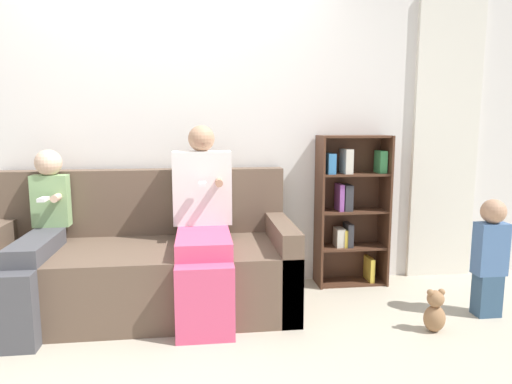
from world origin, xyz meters
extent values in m
plane|color=#B2A893|center=(0.00, 0.00, 0.00)|extent=(14.00, 14.00, 0.00)
cube|color=silver|center=(0.00, 1.02, 1.27)|extent=(10.00, 0.06, 2.55)
cube|color=silver|center=(2.29, 0.97, 1.16)|extent=(0.56, 0.04, 2.33)
cube|color=brown|center=(-0.16, 0.43, 0.23)|extent=(2.10, 0.74, 0.46)
cube|color=brown|center=(-0.16, 0.88, 0.48)|extent=(2.10, 0.15, 0.96)
cube|color=brown|center=(0.82, 0.43, 0.31)|extent=(0.14, 0.74, 0.62)
cube|color=#DB4C75|center=(0.26, 0.00, 0.23)|extent=(0.36, 0.12, 0.46)
cube|color=#DB4C75|center=(0.26, 0.33, 0.52)|extent=(0.36, 0.54, 0.11)
cube|color=white|center=(0.26, 0.69, 0.84)|extent=(0.42, 0.19, 0.53)
sphere|color=tan|center=(0.26, 0.69, 1.19)|extent=(0.19, 0.19, 0.19)
cylinder|color=tan|center=(0.38, 0.55, 0.89)|extent=(0.05, 0.10, 0.05)
cube|color=white|center=(0.26, 0.50, 0.89)|extent=(0.05, 0.12, 0.02)
cube|color=#47474C|center=(-0.81, 0.00, 0.23)|extent=(0.21, 0.12, 0.46)
cube|color=#47474C|center=(-0.81, 0.37, 0.52)|extent=(0.21, 0.61, 0.11)
cube|color=#84AD70|center=(-0.81, 0.73, 0.76)|extent=(0.25, 0.11, 0.37)
sphere|color=beige|center=(-0.81, 0.73, 1.03)|extent=(0.18, 0.18, 0.18)
cylinder|color=beige|center=(-0.74, 0.62, 0.79)|extent=(0.05, 0.10, 0.05)
cube|color=white|center=(-0.81, 0.57, 0.79)|extent=(0.05, 0.12, 0.02)
cube|color=#335170|center=(2.18, 0.13, 0.15)|extent=(0.16, 0.12, 0.29)
cube|color=#476B9E|center=(2.18, 0.13, 0.47)|extent=(0.20, 0.12, 0.36)
sphere|color=tan|center=(2.18, 0.13, 0.72)|extent=(0.16, 0.16, 0.16)
cube|color=#4C2D1E|center=(1.19, 0.85, 0.60)|extent=(0.02, 0.25, 1.21)
cube|color=#4C2D1E|center=(1.73, 0.85, 0.60)|extent=(0.02, 0.25, 1.21)
cube|color=#4C2D1E|center=(1.46, 0.97, 0.60)|extent=(0.56, 0.02, 1.21)
cube|color=#4C2D1E|center=(1.46, 0.85, 0.01)|extent=(0.53, 0.22, 0.02)
cube|color=#4C2D1E|center=(1.46, 0.85, 0.31)|extent=(0.53, 0.22, 0.02)
cube|color=#4C2D1E|center=(1.46, 0.85, 0.60)|extent=(0.53, 0.22, 0.02)
cube|color=#4C2D1E|center=(1.46, 0.85, 0.90)|extent=(0.53, 0.22, 0.02)
cube|color=#4C2D1E|center=(1.46, 0.85, 1.20)|extent=(0.53, 0.22, 0.02)
cube|color=beige|center=(1.40, 0.85, 1.01)|extent=(0.06, 0.18, 0.19)
cube|color=#333338|center=(1.43, 0.85, 0.41)|extent=(0.05, 0.15, 0.19)
cube|color=teal|center=(1.26, 0.85, 0.99)|extent=(0.06, 0.18, 0.16)
cube|color=beige|center=(1.36, 0.85, 0.39)|extent=(0.07, 0.13, 0.15)
cube|color=#333338|center=(1.41, 0.85, 0.72)|extent=(0.06, 0.16, 0.21)
cube|color=gold|center=(1.40, 0.85, 0.39)|extent=(0.04, 0.14, 0.14)
cube|color=#934CA3|center=(1.35, 0.85, 0.72)|extent=(0.04, 0.16, 0.21)
cube|color=#429956|center=(1.68, 0.85, 1.00)|extent=(0.06, 0.14, 0.18)
cube|color=gold|center=(1.62, 0.85, 0.11)|extent=(0.04, 0.17, 0.19)
ellipsoid|color=#936B47|center=(1.70, -0.07, 0.09)|extent=(0.14, 0.11, 0.17)
sphere|color=#936B47|center=(1.70, -0.07, 0.22)|extent=(0.11, 0.11, 0.11)
sphere|color=#936B47|center=(1.66, -0.07, 0.26)|extent=(0.04, 0.04, 0.04)
sphere|color=#936B47|center=(1.74, -0.07, 0.26)|extent=(0.04, 0.04, 0.04)
camera|label=1|loc=(0.24, -2.62, 1.30)|focal=32.00mm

